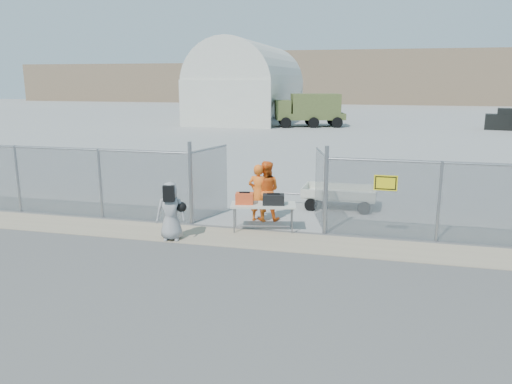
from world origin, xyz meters
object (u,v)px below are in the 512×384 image
(security_worker_left, at_px, (258,193))
(utility_trailer, at_px, (340,197))
(folding_table, at_px, (263,217))
(security_worker_right, at_px, (266,191))
(visitor, at_px, (171,211))

(security_worker_left, bearing_deg, utility_trailer, -129.08)
(folding_table, distance_m, security_worker_left, 1.09)
(security_worker_left, relative_size, security_worker_right, 0.96)
(security_worker_left, distance_m, utility_trailer, 3.25)
(security_worker_left, height_order, utility_trailer, security_worker_left)
(security_worker_right, distance_m, utility_trailer, 3.00)
(visitor, xyz_separation_m, utility_trailer, (4.16, 4.60, -0.42))
(visitor, height_order, utility_trailer, visitor)
(security_worker_right, relative_size, utility_trailer, 0.59)
(folding_table, xyz_separation_m, security_worker_right, (-0.18, 1.10, 0.53))
(visitor, bearing_deg, utility_trailer, 34.18)
(folding_table, bearing_deg, security_worker_right, 87.54)
(folding_table, relative_size, security_worker_left, 1.04)
(folding_table, distance_m, security_worker_right, 1.23)
(security_worker_left, height_order, visitor, security_worker_left)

